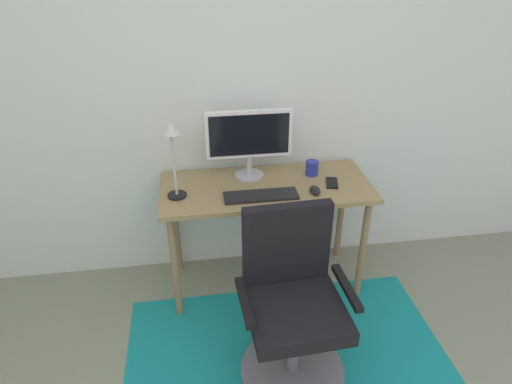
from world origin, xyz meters
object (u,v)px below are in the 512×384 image
(monitor, at_px, (249,137))
(office_chair, at_px, (292,316))
(computer_mouse, at_px, (315,190))
(coffee_cup, at_px, (312,168))
(desk_lamp, at_px, (172,145))
(cell_phone, at_px, (332,183))
(desk, at_px, (266,198))
(keyboard, at_px, (261,196))

(monitor, bearing_deg, office_chair, -83.32)
(computer_mouse, distance_m, coffee_cup, 0.24)
(coffee_cup, relative_size, desk_lamp, 0.20)
(computer_mouse, xyz_separation_m, coffee_cup, (0.04, 0.23, 0.03))
(computer_mouse, height_order, office_chair, office_chair)
(cell_phone, xyz_separation_m, office_chair, (-0.39, -0.68, -0.38))
(desk, bearing_deg, cell_phone, -5.40)
(desk, distance_m, monitor, 0.39)
(keyboard, xyz_separation_m, office_chair, (0.07, -0.58, -0.38))
(desk, height_order, monitor, monitor)
(monitor, height_order, desk_lamp, desk_lamp)
(desk, xyz_separation_m, computer_mouse, (0.27, -0.13, 0.11))
(desk_lamp, bearing_deg, computer_mouse, -5.36)
(desk, xyz_separation_m, keyboard, (-0.05, -0.14, 0.10))
(keyboard, distance_m, cell_phone, 0.47)
(desk, distance_m, cell_phone, 0.41)
(desk, relative_size, office_chair, 1.35)
(desk, bearing_deg, coffee_cup, 17.96)
(desk, bearing_deg, keyboard, -111.65)
(coffee_cup, bearing_deg, office_chair, -109.75)
(cell_phone, distance_m, desk_lamp, 0.99)
(desk, height_order, desk_lamp, desk_lamp)
(monitor, xyz_separation_m, desk_lamp, (-0.45, -0.19, 0.06))
(monitor, distance_m, desk_lamp, 0.49)
(computer_mouse, distance_m, cell_phone, 0.16)
(monitor, bearing_deg, computer_mouse, -37.20)
(desk, xyz_separation_m, monitor, (-0.08, 0.14, 0.35))
(desk, xyz_separation_m, office_chair, (0.02, -0.72, -0.28))
(monitor, relative_size, computer_mouse, 5.01)
(monitor, height_order, office_chair, monitor)
(desk, relative_size, keyboard, 2.97)
(desk_lamp, bearing_deg, monitor, 23.27)
(desk, xyz_separation_m, coffee_cup, (0.31, 0.10, 0.14))
(coffee_cup, bearing_deg, cell_phone, -56.85)
(office_chair, bearing_deg, desk_lamp, 126.73)
(monitor, relative_size, desk_lamp, 1.15)
(cell_phone, relative_size, office_chair, 0.15)
(monitor, bearing_deg, keyboard, -83.59)
(desk, bearing_deg, desk_lamp, -173.88)
(keyboard, bearing_deg, monitor, 96.41)
(cell_phone, xyz_separation_m, desk_lamp, (-0.94, -0.02, 0.32))
(desk, bearing_deg, computer_mouse, -26.26)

